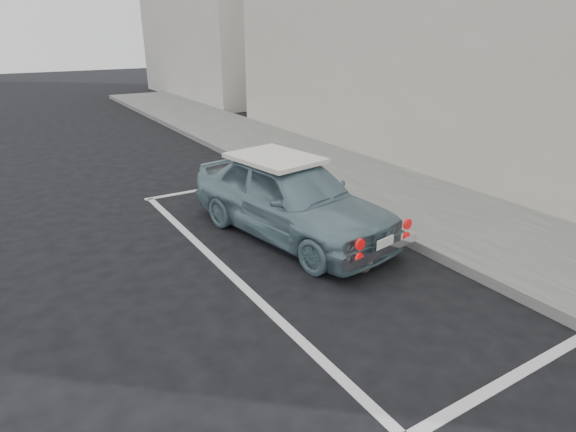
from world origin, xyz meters
The scene contains 9 objects.
ground centered at (0.00, 0.00, 0.00)m, with size 80.00×80.00×0.00m, color black.
sidewalk centered at (3.20, 2.00, 0.07)m, with size 2.80×40.00×0.15m, color #61615D.
shop_building centered at (6.33, 4.00, 3.49)m, with size 3.50×18.00×7.00m.
building_far centered at (6.35, 20.00, 4.00)m, with size 3.50×10.00×8.00m, color beige.
pline_rear centered at (0.50, -0.50, 0.00)m, with size 3.00×0.12×0.01m, color silver.
pline_front centered at (0.50, 6.50, 0.00)m, with size 3.00×0.12×0.01m, color silver.
pline_side centered at (-0.90, 3.00, 0.00)m, with size 0.12×7.00×0.01m, color silver.
retro_coupe centered at (0.52, 3.55, 0.65)m, with size 2.13×3.97×1.28m.
cat centered at (0.68, 1.95, 0.12)m, with size 0.22×0.48×0.26m.
Camera 1 is at (-3.30, -2.54, 3.14)m, focal length 30.00 mm.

